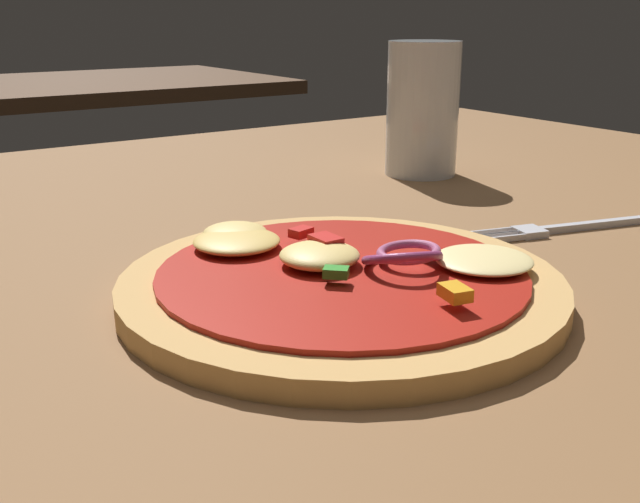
% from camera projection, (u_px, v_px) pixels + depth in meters
% --- Properties ---
extents(dining_table, '(1.27, 1.02, 0.03)m').
position_uv_depth(dining_table, '(281.00, 314.00, 0.41)').
color(dining_table, brown).
rests_on(dining_table, ground).
extents(pizza, '(0.23, 0.23, 0.03)m').
position_uv_depth(pizza, '(340.00, 280.00, 0.39)').
color(pizza, tan).
rests_on(pizza, dining_table).
extents(fork, '(0.16, 0.05, 0.01)m').
position_uv_depth(fork, '(561.00, 229.00, 0.51)').
color(fork, silver).
rests_on(fork, dining_table).
extents(beer_glass, '(0.06, 0.06, 0.12)m').
position_uv_depth(beer_glass, '(422.00, 115.00, 0.67)').
color(beer_glass, silver).
rests_on(beer_glass, dining_table).
extents(background_table, '(0.90, 0.54, 0.03)m').
position_uv_depth(background_table, '(59.00, 88.00, 1.56)').
color(background_table, '#4C301C').
rests_on(background_table, ground).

